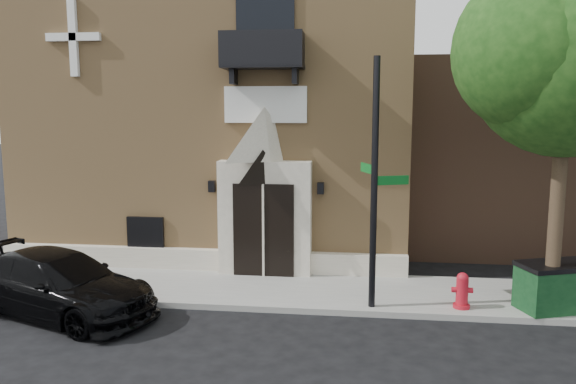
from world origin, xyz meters
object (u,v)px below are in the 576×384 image
object	(u,v)px
fire_hydrant	(462,291)
dumpster	(556,286)
black_sedan	(58,284)
street_sign	(375,184)

from	to	relation	value
fire_hydrant	dumpster	distance (m)	2.14
black_sedan	dumpster	size ratio (longest dim) A/B	2.64
fire_hydrant	dumpster	xyz separation A→B (m)	(2.13, 0.15, 0.14)
street_sign	dumpster	xyz separation A→B (m)	(4.22, 0.28, -2.36)
fire_hydrant	dumpster	world-z (taller)	dumpster
black_sedan	dumpster	distance (m)	11.59
street_sign	fire_hydrant	world-z (taller)	street_sign
street_sign	dumpster	size ratio (longest dim) A/B	3.02
black_sedan	street_sign	distance (m)	7.73
fire_hydrant	dumpster	size ratio (longest dim) A/B	0.44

